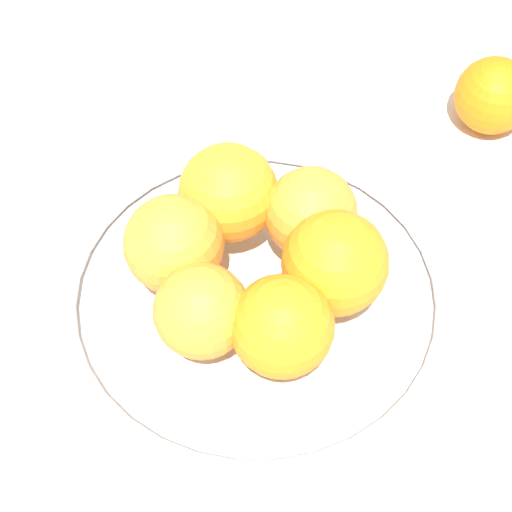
{
  "coord_description": "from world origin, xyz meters",
  "views": [
    {
      "loc": [
        0.33,
        0.18,
        0.6
      ],
      "look_at": [
        0.0,
        0.0,
        0.07
      ],
      "focal_mm": 60.0,
      "sensor_mm": 36.0,
      "label": 1
    }
  ],
  "objects": [
    {
      "name": "orange_pile",
      "position": [
        -0.0,
        -0.0,
        0.07
      ],
      "size": [
        0.19,
        0.2,
        0.08
      ],
      "color": "orange",
      "rests_on": "fruit_bowl"
    },
    {
      "name": "stray_orange",
      "position": [
        -0.29,
        0.1,
        0.04
      ],
      "size": [
        0.07,
        0.07,
        0.07
      ],
      "primitive_type": "sphere",
      "color": "orange",
      "rests_on": "ground_plane"
    },
    {
      "name": "fruit_bowl",
      "position": [
        0.0,
        0.0,
        0.02
      ],
      "size": [
        0.33,
        0.33,
        0.04
      ],
      "color": "silver",
      "rests_on": "ground_plane"
    },
    {
      "name": "ground_plane",
      "position": [
        0.0,
        0.0,
        0.0
      ],
      "size": [
        4.0,
        4.0,
        0.0
      ],
      "primitive_type": "plane",
      "color": "beige"
    }
  ]
}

